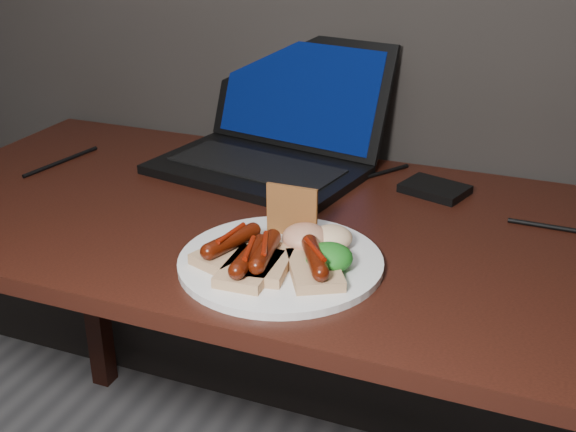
# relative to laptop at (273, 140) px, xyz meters

# --- Properties ---
(desk) EXTENTS (1.40, 0.70, 0.75)m
(desk) POSITION_rel_laptop_xyz_m (0.10, -0.23, -0.14)
(desk) COLOR #35150D
(desk) RESTS_ON ground
(laptop) EXTENTS (0.46, 0.41, 0.25)m
(laptop) POSITION_rel_laptop_xyz_m (0.00, 0.00, 0.00)
(laptop) COLOR black
(laptop) RESTS_ON desk
(hard_drive) EXTENTS (0.14, 0.11, 0.02)m
(hard_drive) POSITION_rel_laptop_xyz_m (0.34, -0.02, -0.05)
(hard_drive) COLOR black
(hard_drive) RESTS_ON desk
(desk_cables) EXTENTS (1.06, 0.35, 0.01)m
(desk_cables) POSITION_rel_laptop_xyz_m (0.08, -0.11, -0.05)
(desk_cables) COLOR black
(desk_cables) RESTS_ON desk
(plate) EXTENTS (0.34, 0.34, 0.01)m
(plate) POSITION_rel_laptop_xyz_m (0.18, -0.40, -0.05)
(plate) COLOR white
(plate) RESTS_ON desk
(bread_sausage_left) EXTENTS (0.10, 0.13, 0.04)m
(bread_sausage_left) POSITION_rel_laptop_xyz_m (0.11, -0.42, -0.02)
(bread_sausage_left) COLOR tan
(bread_sausage_left) RESTS_ON plate
(bread_sausage_center) EXTENTS (0.09, 0.12, 0.04)m
(bread_sausage_center) POSITION_rel_laptop_xyz_m (0.17, -0.43, -0.02)
(bread_sausage_center) COLOR tan
(bread_sausage_center) RESTS_ON plate
(bread_sausage_right) EXTENTS (0.12, 0.13, 0.04)m
(bread_sausage_right) POSITION_rel_laptop_xyz_m (0.25, -0.43, -0.02)
(bread_sausage_right) COLOR tan
(bread_sausage_right) RESTS_ON plate
(bread_sausage_extra) EXTENTS (0.08, 0.12, 0.04)m
(bread_sausage_extra) POSITION_rel_laptop_xyz_m (0.16, -0.46, -0.02)
(bread_sausage_extra) COLOR tan
(bread_sausage_extra) RESTS_ON plate
(crispbread) EXTENTS (0.09, 0.01, 0.08)m
(crispbread) POSITION_rel_laptop_xyz_m (0.17, -0.32, 0.00)
(crispbread) COLOR #A5602D
(crispbread) RESTS_ON plate
(salad_greens) EXTENTS (0.07, 0.07, 0.04)m
(salad_greens) POSITION_rel_laptop_xyz_m (0.26, -0.40, -0.02)
(salad_greens) COLOR #155511
(salad_greens) RESTS_ON plate
(salsa_mound) EXTENTS (0.07, 0.07, 0.04)m
(salsa_mound) POSITION_rel_laptop_xyz_m (0.20, -0.35, -0.02)
(salsa_mound) COLOR #A61710
(salsa_mound) RESTS_ON plate
(coleslaw_mound) EXTENTS (0.06, 0.06, 0.04)m
(coleslaw_mound) POSITION_rel_laptop_xyz_m (0.24, -0.33, -0.02)
(coleslaw_mound) COLOR beige
(coleslaw_mound) RESTS_ON plate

